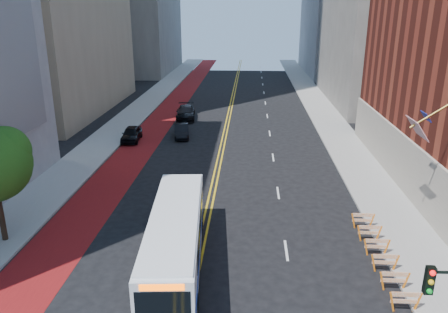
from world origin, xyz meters
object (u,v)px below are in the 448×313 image
(car_b, at_px, (181,131))
(car_c, at_px, (186,113))
(car_a, at_px, (132,134))
(transit_bus, at_px, (176,239))

(car_b, relative_size, car_c, 0.75)
(car_a, height_order, car_c, car_c)
(transit_bus, xyz_separation_m, car_c, (-4.14, 31.83, -0.84))
(transit_bus, height_order, car_b, transit_bus)
(car_a, bearing_deg, transit_bus, -73.61)
(transit_bus, distance_m, car_b, 24.24)
(transit_bus, distance_m, car_c, 32.11)
(transit_bus, bearing_deg, car_a, 105.72)
(car_b, bearing_deg, car_c, 85.11)
(car_a, relative_size, car_c, 0.78)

